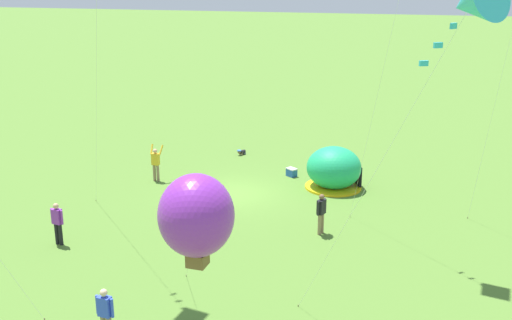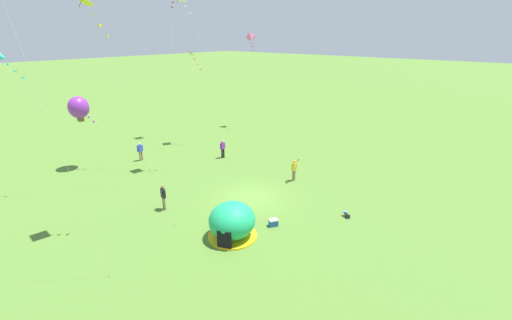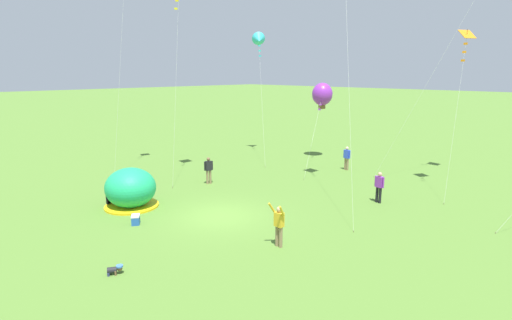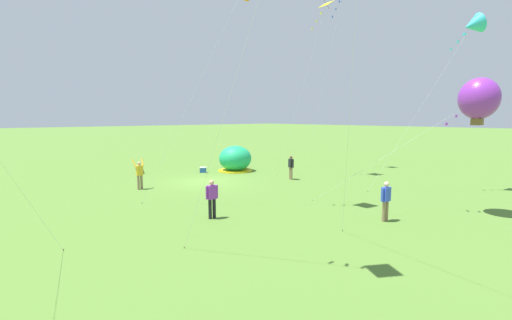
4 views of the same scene
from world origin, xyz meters
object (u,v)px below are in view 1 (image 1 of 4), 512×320
Objects in this scene: person_strolling at (57,221)px; person_center_field at (321,212)px; toddler_crawling at (241,152)px; kite_purple at (196,216)px; person_flying_kite at (156,162)px; popup_tent at (334,169)px; kite_cyan at (473,2)px; cooler_box at (292,172)px; person_near_tent at (105,313)px.

person_center_field is (-9.56, -4.14, 0.00)m from person_strolling.
kite_purple is (-6.41, 21.18, 5.05)m from toddler_crawling.
person_flying_kite reaches higher than toddler_crawling.
popup_tent is 7.48m from toddler_crawling.
person_strolling is 8.06m from person_flying_kite.
cooler_box is at bearing -64.50° from kite_cyan.
kite_cyan is (-8.97, 0.03, 8.64)m from person_near_tent.
toddler_crawling is 0.29× the size of person_flying_kite.
kite_purple is (-0.15, 17.16, 4.24)m from popup_tent.
toddler_crawling is at bearing -101.20° from person_strolling.
cooler_box is 12.78m from person_strolling.
popup_tent is 1.63× the size of person_strolling.
kite_purple reaches higher than cooler_box.
cooler_box is 4.81m from toddler_crawling.
kite_purple is at bearing 21.82° from kite_cyan.
person_flying_kite reaches higher than cooler_box.
kite_purple is at bearing 87.95° from person_center_field.
person_center_field is at bearing -156.58° from person_strolling.
popup_tent is 1.63× the size of person_near_tent.
person_near_tent reaches higher than cooler_box.
person_center_field reaches higher than toddler_crawling.
popup_tent is 17.68m from kite_purple.
person_flying_kite is at bearing 24.09° from cooler_box.
person_center_field is at bearing -114.33° from person_near_tent.
person_center_field is at bearing 113.82° from cooler_box.
toddler_crawling is at bearing -82.31° from person_near_tent.
cooler_box is 20.25m from kite_cyan.
kite_cyan reaches higher than person_near_tent.
person_flying_kite is at bearing 65.80° from toddler_crawling.
person_near_tent is at bearing 76.28° from popup_tent.
person_flying_kite is at bearing -43.28° from kite_cyan.
kite_cyan reaches higher than cooler_box.
person_strolling is at bearing -20.23° from kite_cyan.
person_near_tent is 12.45m from kite_cyan.
cooler_box is at bearing -81.93° from kite_purple.
person_near_tent is 10.29m from person_center_field.
person_strolling is at bearing 59.01° from cooler_box.
cooler_box is 1.20× the size of toddler_crawling.
person_center_field is 12.24m from kite_purple.
kite_cyan is at bearing 121.13° from toddler_crawling.
popup_tent is 13.33m from person_strolling.
kite_cyan is (-11.55, 19.13, 9.42)m from toddler_crawling.
person_strolling is (9.00, 9.83, -0.03)m from popup_tent.
person_flying_kite is (8.86, 1.77, 0.00)m from popup_tent.
cooler_box is 0.06× the size of kite_cyan.
popup_tent is 4.35× the size of cooler_box.
person_near_tent is at bearing 85.61° from cooler_box.
kite_cyan reaches higher than person_center_field.
person_center_field is at bearing 157.43° from person_flying_kite.
person_flying_kite reaches higher than person_near_tent.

